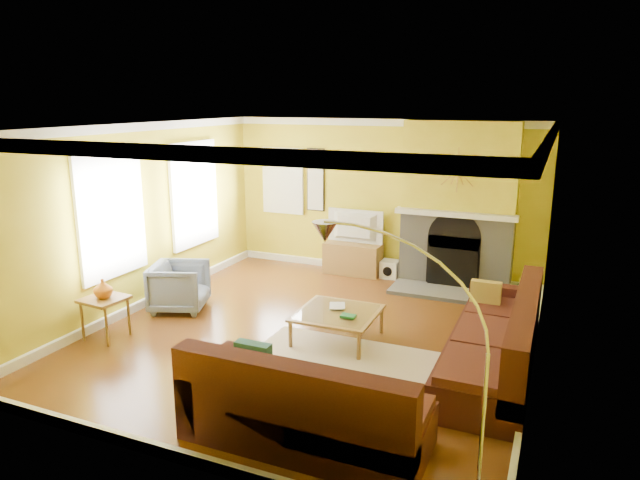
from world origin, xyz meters
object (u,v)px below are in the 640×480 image
at_px(sectional_sofa, 392,338).
at_px(side_table, 106,318).
at_px(coffee_table, 337,326).
at_px(armchair, 180,287).
at_px(media_console, 353,258).
at_px(arc_lamp, 407,368).

distance_m(sectional_sofa, side_table, 3.73).
bearing_deg(sectional_sofa, coffee_table, 144.28).
height_order(armchair, side_table, armchair).
bearing_deg(sectional_sofa, media_console, 116.40).
bearing_deg(arc_lamp, armchair, 147.37).
height_order(sectional_sofa, arc_lamp, arc_lamp).
xyz_separation_m(coffee_table, side_table, (-2.78, -1.11, 0.08)).
relative_size(sectional_sofa, arc_lamp, 1.86).
relative_size(media_console, arc_lamp, 0.47).
relative_size(sectional_sofa, media_console, 3.95).
distance_m(sectional_sofa, coffee_table, 1.15).
height_order(sectional_sofa, armchair, sectional_sofa).
xyz_separation_m(sectional_sofa, side_table, (-3.69, -0.45, -0.17)).
bearing_deg(arc_lamp, sectional_sofa, 108.94).
bearing_deg(media_console, sectional_sofa, -63.60).
xyz_separation_m(coffee_table, armchair, (-2.53, 0.12, 0.16)).
bearing_deg(sectional_sofa, armchair, 167.34).
bearing_deg(armchair, side_table, 148.36).
xyz_separation_m(media_console, arc_lamp, (2.35, -5.31, 0.79)).
height_order(coffee_table, media_console, media_console).
bearing_deg(side_table, coffee_table, 21.74).
distance_m(sectional_sofa, media_console, 3.88).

